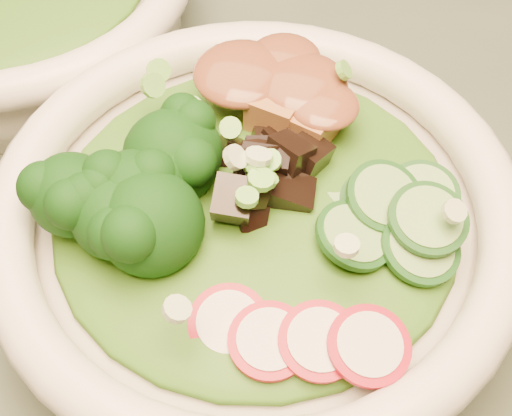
% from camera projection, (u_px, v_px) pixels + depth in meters
% --- Properties ---
extents(salad_bowl, '(0.30, 0.30, 0.08)m').
position_uv_depth(salad_bowl, '(256.00, 230.00, 0.42)').
color(salad_bowl, white).
rests_on(salad_bowl, dining_table).
extents(lettuce_bed, '(0.23, 0.23, 0.03)m').
position_uv_depth(lettuce_bed, '(256.00, 207.00, 0.40)').
color(lettuce_bed, '#205912').
rests_on(lettuce_bed, salad_bowl).
extents(broccoli_florets, '(0.10, 0.09, 0.05)m').
position_uv_depth(broccoli_florets, '(126.00, 184.00, 0.39)').
color(broccoli_florets, black).
rests_on(broccoli_florets, salad_bowl).
extents(radish_slices, '(0.13, 0.06, 0.02)m').
position_uv_depth(radish_slices, '(254.00, 322.00, 0.35)').
color(radish_slices, '#A00C20').
rests_on(radish_slices, salad_bowl).
extents(cucumber_slices, '(0.09, 0.09, 0.04)m').
position_uv_depth(cucumber_slices, '(391.00, 200.00, 0.39)').
color(cucumber_slices, '#8DC56D').
rests_on(cucumber_slices, salad_bowl).
extents(mushroom_heap, '(0.09, 0.09, 0.05)m').
position_uv_depth(mushroom_heap, '(257.00, 169.00, 0.40)').
color(mushroom_heap, black).
rests_on(mushroom_heap, salad_bowl).
extents(tofu_cubes, '(0.11, 0.08, 0.04)m').
position_uv_depth(tofu_cubes, '(266.00, 99.00, 0.43)').
color(tofu_cubes, '#AB6E39').
rests_on(tofu_cubes, salad_bowl).
extents(peanut_sauce, '(0.08, 0.06, 0.02)m').
position_uv_depth(peanut_sauce, '(266.00, 81.00, 0.42)').
color(peanut_sauce, brown).
rests_on(peanut_sauce, tofu_cubes).
extents(scallion_garnish, '(0.22, 0.22, 0.03)m').
position_uv_depth(scallion_garnish, '(256.00, 176.00, 0.38)').
color(scallion_garnish, '#6BBB42').
rests_on(scallion_garnish, salad_bowl).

